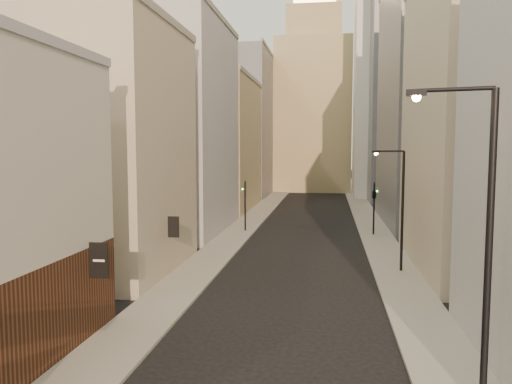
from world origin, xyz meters
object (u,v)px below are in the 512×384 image
at_px(streetlamp_mid, 399,203).
at_px(traffic_light_right, 374,194).
at_px(clock_tower, 314,98).
at_px(white_tower, 380,82).
at_px(streetlamp_near, 480,230).
at_px(traffic_light_left, 245,198).

distance_m(streetlamp_mid, traffic_light_right, 13.74).
xyz_separation_m(clock_tower, white_tower, (11.00, -14.00, 0.97)).
bearing_deg(clock_tower, streetlamp_near, -84.64).
distance_m(white_tower, traffic_light_right, 39.11).
bearing_deg(traffic_light_left, white_tower, -134.83).
xyz_separation_m(streetlamp_near, traffic_light_right, (-0.38, 31.21, -1.85)).
xyz_separation_m(clock_tower, traffic_light_left, (-4.95, -49.65, -14.28)).
xyz_separation_m(clock_tower, traffic_light_right, (7.25, -50.05, -13.73)).
height_order(traffic_light_left, traffic_light_right, same).
bearing_deg(streetlamp_mid, traffic_light_left, 129.67).
relative_size(clock_tower, white_tower, 1.08).
bearing_deg(traffic_light_right, traffic_light_left, 0.45).
relative_size(streetlamp_mid, traffic_light_left, 1.61).
bearing_deg(traffic_light_left, streetlamp_near, 90.97).
height_order(streetlamp_near, traffic_light_left, streetlamp_near).
bearing_deg(streetlamp_near, clock_tower, 107.89).
bearing_deg(white_tower, traffic_light_left, -114.11).
xyz_separation_m(streetlamp_mid, traffic_light_left, (-12.59, 14.12, -1.25)).
xyz_separation_m(traffic_light_left, traffic_light_right, (12.20, -0.40, 0.55)).
distance_m(clock_tower, streetlamp_mid, 65.53).
bearing_deg(streetlamp_near, traffic_light_right, 103.23).
xyz_separation_m(clock_tower, streetlamp_near, (7.62, -81.26, -11.88)).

